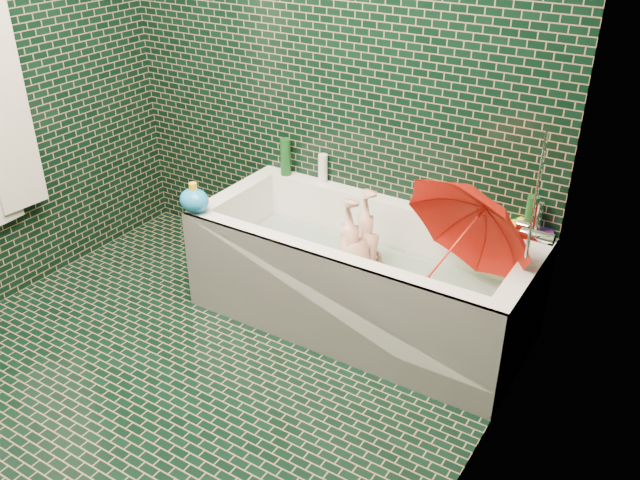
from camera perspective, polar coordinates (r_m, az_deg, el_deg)
The scene contains 18 objects.
floor at distance 3.20m, azimuth -13.18°, elevation -12.89°, with size 2.80×2.80×0.00m, color black.
wall_back at distance 3.60m, azimuth 0.54°, elevation 15.34°, with size 2.80×2.80×0.00m, color black.
wall_right at distance 1.87m, azimuth 12.01°, elevation 1.44°, with size 2.80×2.80×0.00m, color black.
bathtub at distance 3.49m, azimuth 3.38°, elevation -3.82°, with size 1.70×0.75×0.55m.
bath_mat at distance 3.53m, azimuth 3.49°, elevation -4.45°, with size 1.35×0.47×0.01m, color green.
water at distance 3.45m, azimuth 3.56°, elevation -2.45°, with size 1.48×0.53×0.00m, color silver.
faucet at distance 2.97m, azimuth 17.63°, elevation 1.03°, with size 0.18×0.19×0.55m.
child at distance 3.43m, azimuth 3.48°, elevation -2.51°, with size 0.29×0.19×0.80m, color #DCA089.
umbrella at distance 3.06m, azimuth 11.22°, elevation -0.49°, with size 0.61×0.61×0.54m, color red.
soap_bottle_a at distance 3.40m, azimuth 17.03°, elevation 0.49°, with size 0.10×0.10×0.25m, color white.
soap_bottle_b at distance 3.35m, azimuth 18.35°, elevation -0.17°, with size 0.08×0.08×0.18m, color #431C6B.
soap_bottle_c at distance 3.41m, azimuth 16.20°, elevation 0.71°, with size 0.14×0.14×0.18m, color #134318.
bottle_right_tall at distance 3.32m, azimuth 17.32°, elevation 1.83°, with size 0.06×0.06×0.21m, color #134318.
bottle_right_pump at distance 3.31m, azimuth 17.74°, elevation 1.57°, with size 0.05×0.05×0.20m, color silver.
bottle_left_tall at distance 3.86m, azimuth -2.92°, elevation 6.99°, with size 0.06×0.06×0.21m, color #134318.
bottle_left_short at distance 3.77m, azimuth 0.24°, elevation 6.07°, with size 0.05×0.05×0.16m, color white.
rubber_duck at distance 3.37m, azimuth 16.11°, elevation 1.22°, with size 0.11×0.08×0.09m.
bath_toy at distance 3.49m, azimuth -10.55°, elevation 3.34°, with size 0.17×0.15×0.16m.
Camera 1 is at (1.83, -1.58, 2.09)m, focal length 38.00 mm.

